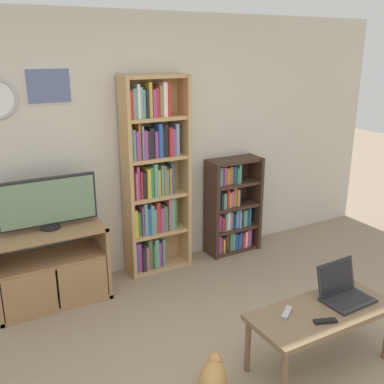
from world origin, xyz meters
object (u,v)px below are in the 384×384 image
Objects in this scene: bookshelf_short at (230,209)px; remote_near_laptop at (287,312)px; television at (48,203)px; bookshelf_tall at (153,177)px; remote_far_from_laptop at (325,321)px; coffee_table at (321,316)px; cat at (213,380)px; laptop at (343,290)px; tv_stand at (51,266)px.

remote_near_laptop is (-0.79, -1.91, -0.03)m from bookshelf_short.
television is 0.42× the size of bookshelf_tall.
bookshelf_tall is at bearing -151.25° from remote_far_from_laptop.
bookshelf_short is 2.07m from coffee_table.
cat is at bearing -70.56° from television.
laptop is 0.51m from remote_near_laptop.
tv_stand is at bearing -142.46° from television.
tv_stand is 6.02× the size of remote_far_from_laptop.
tv_stand is at bearing 150.33° from cat.
tv_stand is 0.91× the size of bookshelf_short.
television is at bearing -172.96° from bookshelf_tall.
bookshelf_tall is (1.11, 0.16, 0.65)m from tv_stand.
tv_stand is at bearing 129.37° from coffee_table.
laptop reaches higher than remote_near_laptop.
remote_far_from_laptop is (-0.09, -0.12, 0.06)m from coffee_table.
bookshelf_tall reaches higher than remote_near_laptop.
television is at bearing 37.54° from tv_stand.
tv_stand is 2.65× the size of laptop.
bookshelf_tall is 2.22m from remote_far_from_laptop.
remote_near_laptop is 0.30× the size of cat.
remote_near_laptop is at bearing 173.46° from laptop.
television is 5.19× the size of remote_far_from_laptop.
cat is (-0.85, 0.10, -0.28)m from coffee_table.
television is at bearing -0.81° from remote_near_laptop.
coffee_table is at bearing 163.02° from remote_far_from_laptop.
television reaches higher than cat.
remote_near_laptop is at bearing 38.37° from cat.
television reaches higher than tv_stand.
bookshelf_short is 2.92× the size of laptop.
bookshelf_short is (2.02, 0.12, -0.45)m from television.
television is 2.22m from remote_near_laptop.
bookshelf_tall is 2.00m from remote_near_laptop.
bookshelf_short is (0.95, -0.01, -0.50)m from bookshelf_tall.
bookshelf_short is 6.62× the size of remote_far_from_laptop.
cat is (-1.39, -1.89, -0.37)m from bookshelf_short.
laptop is 0.38m from remote_far_from_laptop.
remote_near_laptop reaches higher than cat.
bookshelf_tall is 1.86× the size of coffee_table.
laptop is at bearing -98.47° from bookshelf_short.
bookshelf_tall is at bearing 101.58° from coffee_table.
remote_near_laptop reaches higher than coffee_table.
bookshelf_tall is at bearing 116.51° from cat.
television reaches higher than bookshelf_short.
remote_near_laptop is (-0.50, 0.04, -0.06)m from laptop.
bookshelf_short is 1.97m from laptop.
television is at bearing -176.64° from bookshelf_short.
laptop is at bearing 36.82° from cat.
laptop is (1.76, -1.80, 0.17)m from tv_stand.
bookshelf_short is at bearing -57.80° from remote_near_laptop.
bookshelf_tall is 1.85× the size of bookshelf_short.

